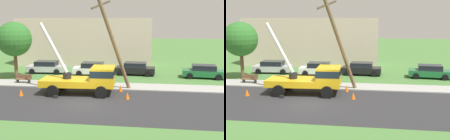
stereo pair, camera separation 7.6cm
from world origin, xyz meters
TOP-DOWN VIEW (x-y plane):
  - ground_plane at (0.00, 12.00)m, footprint 120.00×120.00m
  - road_asphalt at (0.00, 0.00)m, footprint 80.00×8.32m
  - sidewalk_strip at (0.00, 5.42)m, footprint 80.00×2.52m
  - utility_truck at (-0.18, 2.61)m, footprint 6.86×3.21m
  - leaning_utility_pole at (1.81, 3.86)m, footprint 3.30×2.33m
  - traffic_cone_ahead at (3.25, 1.49)m, footprint 0.36×0.36m
  - traffic_cone_behind at (-5.58, 1.31)m, footprint 0.36×0.36m
  - traffic_cone_curbside at (2.48, 3.74)m, footprint 0.36×0.36m
  - parked_sedan_silver at (-7.03, 10.98)m, footprint 4.48×2.15m
  - parked_sedan_white at (-1.38, 10.56)m, footprint 4.52×2.23m
  - parked_sedan_black at (3.42, 11.25)m, footprint 4.49×2.17m
  - parked_sedan_green at (10.77, 10.47)m, footprint 4.55×2.28m
  - park_bench at (-7.32, 5.49)m, footprint 1.60×0.45m
  - roadside_tree_near at (-9.06, 7.50)m, footprint 3.60×3.60m
  - lowrise_building_backdrop at (-3.78, 17.98)m, footprint 18.00×6.00m

SIDE VIEW (x-z plane):
  - ground_plane at x=0.00m, z-range 0.00..0.00m
  - road_asphalt at x=0.00m, z-range 0.00..0.01m
  - sidewalk_strip at x=0.00m, z-range 0.00..0.10m
  - traffic_cone_ahead at x=3.25m, z-range 0.00..0.56m
  - traffic_cone_behind at x=-5.58m, z-range 0.00..0.56m
  - traffic_cone_curbside at x=2.48m, z-range 0.00..0.56m
  - park_bench at x=-7.32m, z-range 0.01..0.91m
  - parked_sedan_silver at x=-7.03m, z-range 0.00..1.42m
  - parked_sedan_white at x=-1.38m, z-range 0.00..1.42m
  - parked_sedan_black at x=3.42m, z-range 0.00..1.42m
  - parked_sedan_green at x=10.77m, z-range 0.00..1.42m
  - utility_truck at x=-0.18m, z-range -1.58..4.40m
  - lowrise_building_backdrop at x=-3.78m, z-range 0.00..6.40m
  - roadside_tree_near at x=-9.06m, z-range 1.19..7.20m
  - leaning_utility_pole at x=1.81m, z-range 0.10..8.63m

